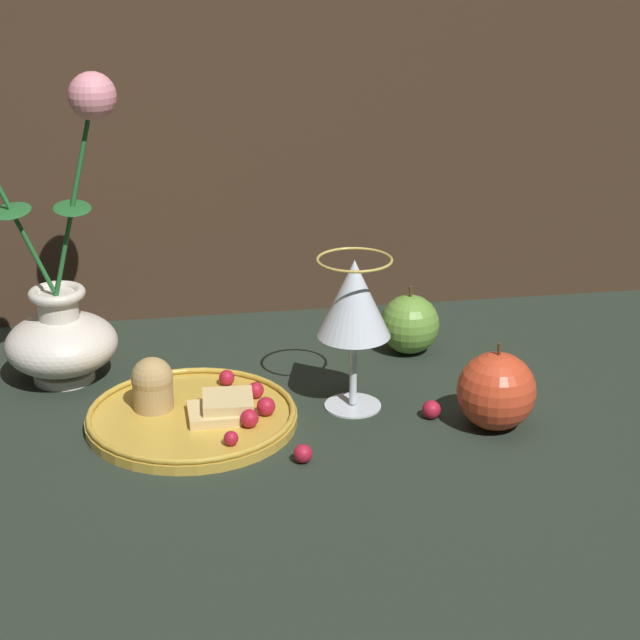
{
  "coord_description": "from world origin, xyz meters",
  "views": [
    {
      "loc": [
        -0.08,
        -1.0,
        0.5
      ],
      "look_at": [
        0.08,
        0.0,
        0.1
      ],
      "focal_mm": 60.0,
      "sensor_mm": 36.0,
      "label": 1
    }
  ],
  "objects_px": {
    "apple_beside_vase": "(410,324)",
    "apple_near_glass": "(496,391)",
    "vase": "(52,295)",
    "plate_with_pastries": "(189,411)",
    "wine_glass": "(355,305)"
  },
  "relations": [
    {
      "from": "plate_with_pastries",
      "to": "wine_glass",
      "type": "xyz_separation_m",
      "value": [
        0.17,
        0.01,
        0.1
      ]
    },
    {
      "from": "vase",
      "to": "wine_glass",
      "type": "distance_m",
      "value": 0.33
    },
    {
      "from": "apple_near_glass",
      "to": "apple_beside_vase",
      "type": "bearing_deg",
      "value": 101.22
    },
    {
      "from": "plate_with_pastries",
      "to": "apple_near_glass",
      "type": "relative_size",
      "value": 2.35
    },
    {
      "from": "vase",
      "to": "wine_glass",
      "type": "bearing_deg",
      "value": -21.33
    },
    {
      "from": "plate_with_pastries",
      "to": "apple_beside_vase",
      "type": "height_order",
      "value": "apple_beside_vase"
    },
    {
      "from": "plate_with_pastries",
      "to": "wine_glass",
      "type": "height_order",
      "value": "wine_glass"
    },
    {
      "from": "apple_beside_vase",
      "to": "apple_near_glass",
      "type": "bearing_deg",
      "value": -78.78
    },
    {
      "from": "wine_glass",
      "to": "apple_beside_vase",
      "type": "height_order",
      "value": "wine_glass"
    },
    {
      "from": "apple_beside_vase",
      "to": "apple_near_glass",
      "type": "distance_m",
      "value": 0.21
    },
    {
      "from": "plate_with_pastries",
      "to": "wine_glass",
      "type": "bearing_deg",
      "value": 2.01
    },
    {
      "from": "apple_beside_vase",
      "to": "vase",
      "type": "bearing_deg",
      "value": -177.81
    },
    {
      "from": "vase",
      "to": "apple_beside_vase",
      "type": "relative_size",
      "value": 4.14
    },
    {
      "from": "apple_beside_vase",
      "to": "wine_glass",
      "type": "bearing_deg",
      "value": -124.33
    },
    {
      "from": "wine_glass",
      "to": "apple_near_glass",
      "type": "distance_m",
      "value": 0.17
    }
  ]
}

